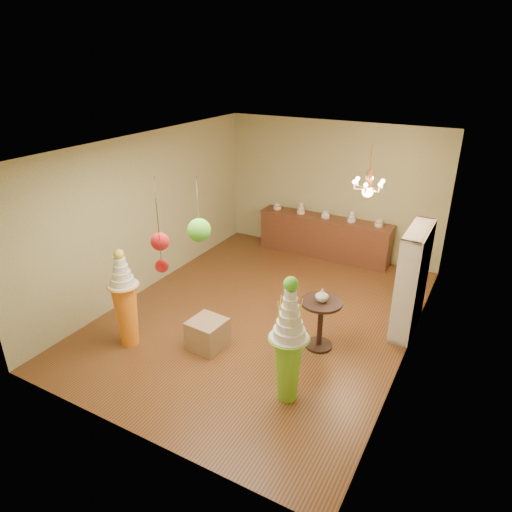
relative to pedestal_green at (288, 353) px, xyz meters
The scene contains 17 objects.
floor 2.29m from the pedestal_green, 126.85° to the left, with size 6.50×6.50×0.00m, color #583218.
ceiling 3.15m from the pedestal_green, 126.85° to the left, with size 6.50×6.50×0.00m, color silver.
wall_back 5.22m from the pedestal_green, 104.65° to the left, with size 5.00×0.04×3.00m, color tan.
wall_front 2.14m from the pedestal_green, 130.83° to the right, with size 5.00×0.04×3.00m, color tan.
wall_left 4.25m from the pedestal_green, 155.42° to the left, with size 0.04×6.50×3.00m, color tan.
wall_right 2.25m from the pedestal_green, 55.52° to the left, with size 0.04×6.50×3.00m, color tan.
pedestal_green is the anchor object (origin of this frame).
pedestal_orange 2.76m from the pedestal_green, behind, with size 0.51×0.51×1.65m.
burlap_riser 1.74m from the pedestal_green, 164.48° to the left, with size 0.53×0.53×0.48m, color #92704F.
sideboard 4.89m from the pedestal_green, 105.48° to the left, with size 3.04×0.54×1.16m.
shelving_unit 2.75m from the pedestal_green, 67.86° to the left, with size 0.33×1.20×1.80m.
round_table 1.32m from the pedestal_green, 92.47° to the left, with size 0.74×0.74×0.83m.
vase 1.32m from the pedestal_green, 92.47° to the left, with size 0.20×0.20×0.21m, color beige.
pom_red_left 2.18m from the pedestal_green, 160.42° to the right, with size 0.23×0.23×0.93m.
pom_green_mid 1.97m from the pedestal_green, 166.58° to the right, with size 0.29×0.29×0.83m.
pom_red_right 2.17m from the pedestal_green, 128.41° to the right, with size 0.14×0.14×0.81m.
chandelier 3.06m from the pedestal_green, 87.08° to the left, with size 0.73×0.73×0.85m.
Camera 1 is at (3.30, -6.24, 4.31)m, focal length 32.00 mm.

